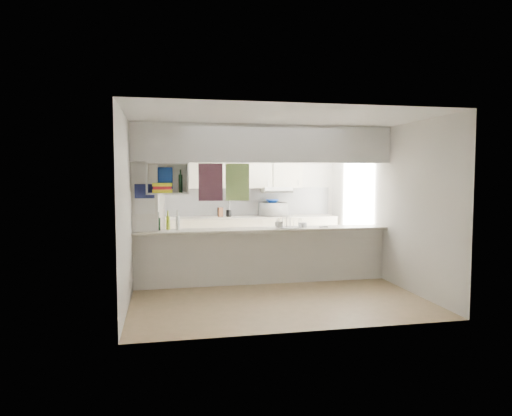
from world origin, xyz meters
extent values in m
plane|color=#9A8159|center=(0.00, 0.00, 0.00)|extent=(4.80, 4.80, 0.00)
plane|color=white|center=(0.00, 0.00, 2.60)|extent=(4.80, 4.80, 0.00)
plane|color=silver|center=(0.00, 2.40, 1.30)|extent=(4.20, 0.00, 4.20)
plane|color=silver|center=(-2.10, 0.00, 1.30)|extent=(0.00, 4.80, 4.80)
plane|color=silver|center=(2.10, 0.00, 1.30)|extent=(0.00, 4.80, 4.80)
cube|color=silver|center=(0.00, 0.00, 0.44)|extent=(4.20, 0.15, 0.88)
cube|color=beige|center=(0.00, 0.00, 0.90)|extent=(4.20, 0.50, 0.04)
cube|color=white|center=(0.00, 0.00, 2.30)|extent=(4.20, 0.50, 0.60)
cube|color=silver|center=(-1.90, 0.00, 1.30)|extent=(0.40, 0.18, 2.60)
cube|color=#191E4C|center=(-1.90, -0.10, 1.55)|extent=(0.30, 0.01, 0.22)
cube|color=white|center=(-1.90, -0.10, 1.32)|extent=(0.30, 0.01, 0.24)
cube|color=black|center=(-0.85, 0.22, 1.68)|extent=(0.40, 0.02, 0.62)
cube|color=#186C55|center=(-0.40, 0.22, 1.68)|extent=(0.40, 0.02, 0.62)
cube|color=white|center=(-1.55, -0.10, 1.51)|extent=(0.65, 0.35, 0.02)
cube|color=white|center=(-1.55, -0.10, 1.99)|extent=(0.65, 0.35, 0.02)
cube|color=white|center=(-1.55, 0.06, 1.75)|extent=(0.65, 0.02, 0.50)
cube|color=white|center=(-1.86, -0.10, 1.75)|extent=(0.02, 0.35, 0.50)
cube|color=white|center=(-1.24, -0.10, 1.75)|extent=(0.02, 0.35, 0.50)
cube|color=#FBF51B|center=(-1.63, -0.10, 1.55)|extent=(0.30, 0.24, 0.05)
cube|color=red|center=(-1.63, -0.10, 1.60)|extent=(0.28, 0.22, 0.05)
cube|color=#FBF51B|center=(-1.63, -0.10, 1.65)|extent=(0.30, 0.24, 0.05)
cube|color=#0D3396|center=(-1.60, 0.02, 1.75)|extent=(0.26, 0.02, 0.34)
cylinder|color=black|center=(-1.35, -0.10, 1.67)|extent=(0.06, 0.06, 0.28)
cube|color=#ECE5C7|center=(0.20, 2.10, 0.45)|extent=(3.60, 0.60, 0.90)
cube|color=beige|center=(0.20, 2.10, 0.91)|extent=(3.60, 0.63, 0.03)
cube|color=silver|center=(0.20, 2.38, 1.22)|extent=(3.60, 0.03, 0.60)
cube|color=#ECE5C7|center=(0.00, 2.23, 1.88)|extent=(2.62, 0.34, 0.72)
cube|color=white|center=(0.75, 2.16, 1.48)|extent=(0.60, 0.46, 0.12)
cube|color=silver|center=(0.75, 1.93, 1.45)|extent=(0.60, 0.02, 0.05)
imported|color=white|center=(0.68, 2.12, 1.07)|extent=(0.61, 0.50, 0.29)
imported|color=#0D3396|center=(0.65, 2.14, 1.24)|extent=(0.28, 0.28, 0.07)
cube|color=silver|center=(0.43, -0.02, 0.93)|extent=(0.50, 0.43, 0.01)
cylinder|color=white|center=(0.33, 0.01, 1.04)|extent=(0.07, 0.21, 0.21)
cylinder|color=white|center=(0.39, 0.00, 1.04)|extent=(0.07, 0.21, 0.21)
cylinder|color=white|center=(0.45, -0.02, 1.04)|extent=(0.07, 0.21, 0.21)
imported|color=white|center=(0.24, -0.07, 0.99)|extent=(0.17, 0.17, 0.10)
cylinder|color=black|center=(-1.70, 0.04, 1.02)|extent=(0.06, 0.06, 0.20)
cylinder|color=black|center=(-1.70, 0.04, 1.17)|extent=(0.02, 0.02, 0.09)
cylinder|color=olive|center=(-1.55, 0.12, 1.03)|extent=(0.06, 0.06, 0.22)
cylinder|color=olive|center=(-1.55, 0.12, 1.18)|extent=(0.02, 0.02, 0.09)
cylinder|color=silver|center=(-1.40, 0.04, 1.04)|extent=(0.06, 0.06, 0.23)
cylinder|color=silver|center=(-1.40, 0.04, 1.20)|extent=(0.02, 0.02, 0.09)
cylinder|color=silver|center=(0.68, 0.02, 0.96)|extent=(0.15, 0.15, 0.08)
cube|color=black|center=(1.03, -0.05, 0.93)|extent=(0.14, 0.07, 0.01)
cylinder|color=black|center=(-0.28, 2.15, 0.99)|extent=(0.11, 0.11, 0.15)
cube|color=brown|center=(-0.46, 2.18, 1.02)|extent=(0.11, 0.10, 0.20)
camera|label=1|loc=(-1.59, -7.32, 1.80)|focal=32.00mm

